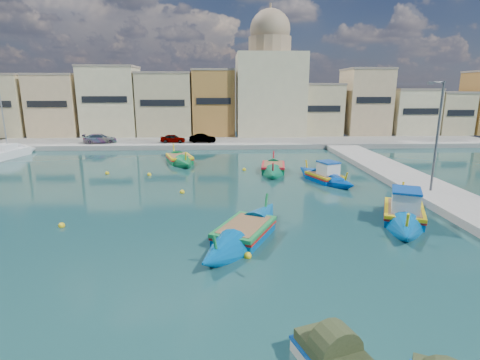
# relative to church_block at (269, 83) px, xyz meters

# --- Properties ---
(ground) EXTENTS (160.00, 160.00, 0.00)m
(ground) POSITION_rel_church_block_xyz_m (-10.00, -40.00, -8.41)
(ground) COLOR #13383B
(ground) RESTS_ON ground
(north_quay) EXTENTS (80.00, 8.00, 0.60)m
(north_quay) POSITION_rel_church_block_xyz_m (-10.00, -8.00, -8.11)
(north_quay) COLOR gray
(north_quay) RESTS_ON ground
(north_townhouses) EXTENTS (83.20, 7.87, 10.19)m
(north_townhouses) POSITION_rel_church_block_xyz_m (-3.32, -0.64, -3.41)
(north_townhouses) COLOR tan
(north_townhouses) RESTS_ON ground
(church_block) EXTENTS (10.00, 10.00, 19.10)m
(church_block) POSITION_rel_church_block_xyz_m (0.00, 0.00, 0.00)
(church_block) COLOR beige
(church_block) RESTS_ON ground
(quay_street_lamp) EXTENTS (1.18, 0.16, 8.00)m
(quay_street_lamp) POSITION_rel_church_block_xyz_m (7.44, -34.00, -4.07)
(quay_street_lamp) COLOR #595B60
(quay_street_lamp) RESTS_ON ground
(parked_cars) EXTENTS (17.30, 2.51, 1.21)m
(parked_cars) POSITION_rel_church_block_xyz_m (-17.30, -9.50, -7.23)
(parked_cars) COLOR #4C1919
(parked_cars) RESTS_ON north_quay
(luzzu_turquoise_cabin) EXTENTS (5.71, 9.50, 3.04)m
(luzzu_turquoise_cabin) POSITION_rel_church_block_xyz_m (3.40, -38.54, -8.04)
(luzzu_turquoise_cabin) COLOR #0056A4
(luzzu_turquoise_cabin) RESTS_ON ground
(luzzu_blue_cabin) EXTENTS (4.44, 7.71, 2.68)m
(luzzu_blue_cabin) POSITION_rel_church_block_xyz_m (1.26, -29.04, -8.08)
(luzzu_blue_cabin) COLOR #0040A7
(luzzu_blue_cabin) RESTS_ON ground
(luzzu_cyan_mid) EXTENTS (3.18, 8.73, 2.52)m
(luzzu_cyan_mid) POSITION_rel_church_block_xyz_m (-2.51, -25.01, -8.14)
(luzzu_cyan_mid) COLOR #0A6E48
(luzzu_cyan_mid) RESTS_ON ground
(luzzu_green) EXTENTS (4.74, 8.84, 2.71)m
(luzzu_green) POSITION_rel_church_block_xyz_m (-11.71, -20.25, -8.12)
(luzzu_green) COLOR #0A723A
(luzzu_green) RESTS_ON ground
(luzzu_blue_south) EXTENTS (5.95, 9.26, 2.68)m
(luzzu_blue_south) POSITION_rel_church_block_xyz_m (-6.08, -40.94, -8.13)
(luzzu_blue_south) COLOR #0057A0
(luzzu_blue_south) RESTS_ON ground
(yacht_north) EXTENTS (3.56, 8.04, 10.38)m
(yacht_north) POSITION_rel_church_block_xyz_m (-30.99, -15.10, -8.00)
(yacht_north) COLOR white
(yacht_north) RESTS_ON ground
(mooring_buoys) EXTENTS (22.89, 19.04, 0.36)m
(mooring_buoys) POSITION_rel_church_block_xyz_m (-9.15, -32.51, -8.33)
(mooring_buoys) COLOR yellow
(mooring_buoys) RESTS_ON ground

